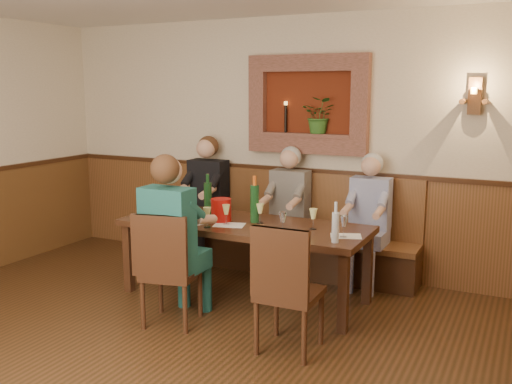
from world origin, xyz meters
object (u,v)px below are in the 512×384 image
dining_table (244,230)px  person_chair_front (175,253)px  wine_bottle_green_a (255,203)px  wine_bottle_green_b (208,198)px  spittoon_bucket (221,210)px  chair_near_left (171,291)px  person_bench_left (205,211)px  water_bottle (335,226)px  person_bench_mid (287,223)px  chair_near_right (288,314)px  bench (283,242)px  person_bench_right (367,233)px

dining_table → person_chair_front: bearing=-109.7°
wine_bottle_green_a → wine_bottle_green_b: size_ratio=1.07×
spittoon_bucket → wine_bottle_green_b: 0.32m
chair_near_left → person_bench_left: (-0.69, 1.69, 0.32)m
wine_bottle_green_a → water_bottle: 1.00m
person_chair_front → chair_near_left: bearing=-86.6°
chair_near_left → person_bench_mid: (0.36, 1.69, 0.29)m
person_bench_mid → spittoon_bucket: bearing=-109.6°
spittoon_bucket → water_bottle: 1.27m
chair_near_right → spittoon_bucket: 1.48m
person_bench_left → water_bottle: size_ratio=4.28×
bench → spittoon_bucket: bearing=-103.3°
dining_table → wine_bottle_green_b: 0.57m
person_bench_left → wine_bottle_green_b: (0.47, -0.70, 0.31)m
chair_near_right → person_chair_front: (-1.12, 0.11, 0.32)m
dining_table → wine_bottle_green_a: wine_bottle_green_a is taller
wine_bottle_green_a → dining_table: bearing=-140.6°
bench → spittoon_bucket: 1.14m
person_chair_front → spittoon_bucket: 0.77m
person_bench_left → person_bench_right: person_bench_left is taller
dining_table → chair_near_right: bearing=-46.3°
chair_near_left → wine_bottle_green_b: size_ratio=2.38×
chair_near_left → water_bottle: (1.28, 0.56, 0.60)m
spittoon_bucket → water_bottle: water_bottle is taller
person_chair_front → wine_bottle_green_a: 0.97m
dining_table → person_bench_mid: bearing=84.4°
dining_table → spittoon_bucket: (-0.23, -0.04, 0.19)m
person_bench_right → wine_bottle_green_b: bearing=-154.5°
chair_near_left → person_chair_front: (-0.00, 0.08, 0.33)m
water_bottle → chair_near_left: bearing=-156.3°
chair_near_right → person_chair_front: size_ratio=0.69×
chair_near_left → wine_bottle_green_b: 1.20m
bench → wine_bottle_green_a: 1.07m
chair_near_right → water_bottle: size_ratio=2.97×
person_bench_mid → water_bottle: bearing=-50.5°
dining_table → chair_near_left: 0.97m
bench → chair_near_right: 2.01m
person_bench_left → wine_bottle_green_b: 0.90m
bench → water_bottle: bench is taller
wine_bottle_green_b → water_bottle: size_ratio=1.22×
person_chair_front → spittoon_bucket: person_chair_front is taller
chair_near_right → person_bench_left: person_bench_left is taller
person_bench_left → dining_table: bearing=-41.0°
chair_near_left → person_bench_mid: size_ratio=0.71×
person_chair_front → spittoon_bucket: (0.05, 0.73, 0.24)m
person_bench_left → spittoon_bucket: size_ratio=6.68×
wine_bottle_green_b → water_bottle: wine_bottle_green_b is taller
bench → spittoon_bucket: size_ratio=13.54×
chair_near_left → wine_bottle_green_b: (-0.22, 0.99, 0.63)m
bench → wine_bottle_green_b: size_ratio=7.11×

